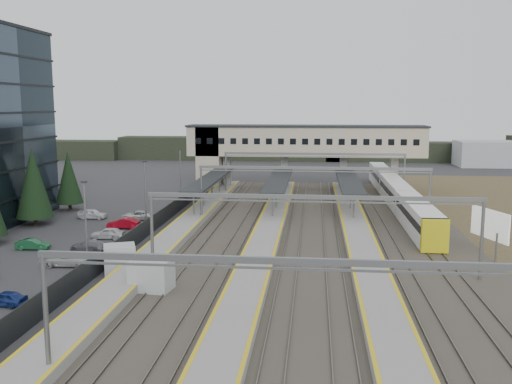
# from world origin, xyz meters

# --- Properties ---
(ground) EXTENTS (220.00, 220.00, 0.00)m
(ground) POSITION_xyz_m (0.00, 0.00, 0.00)
(ground) COLOR #2B2B2D
(ground) RESTS_ON ground
(car_park) EXTENTS (10.58, 44.79, 1.29)m
(car_park) POSITION_xyz_m (-12.72, -8.40, 0.60)
(car_park) COLOR silver
(car_park) RESTS_ON ground
(lampposts) EXTENTS (0.50, 53.25, 8.07)m
(lampposts) POSITION_xyz_m (-8.00, 1.25, 4.34)
(lampposts) COLOR slate
(lampposts) RESTS_ON ground
(fence) EXTENTS (0.08, 90.00, 2.00)m
(fence) POSITION_xyz_m (-6.50, 5.00, 1.00)
(fence) COLOR #26282B
(fence) RESTS_ON ground
(relay_cabin_near) EXTENTS (3.41, 2.69, 2.62)m
(relay_cabin_near) POSITION_xyz_m (-0.57, -13.27, 1.31)
(relay_cabin_near) COLOR #A5A7AB
(relay_cabin_near) RESTS_ON ground
(relay_cabin_far) EXTENTS (3.31, 3.06, 2.46)m
(relay_cabin_far) POSITION_xyz_m (-4.91, -8.30, 1.23)
(relay_cabin_far) COLOR #A5A7AB
(relay_cabin_far) RESTS_ON ground
(rail_corridor) EXTENTS (34.00, 90.00, 0.92)m
(rail_corridor) POSITION_xyz_m (9.34, 5.00, 0.29)
(rail_corridor) COLOR #323028
(rail_corridor) RESTS_ON ground
(canopies) EXTENTS (23.10, 30.00, 3.28)m
(canopies) POSITION_xyz_m (7.00, 27.00, 3.92)
(canopies) COLOR black
(canopies) RESTS_ON ground
(footbridge) EXTENTS (40.40, 6.40, 11.20)m
(footbridge) POSITION_xyz_m (7.70, 42.00, 7.93)
(footbridge) COLOR beige
(footbridge) RESTS_ON ground
(gantries) EXTENTS (28.40, 62.28, 7.17)m
(gantries) POSITION_xyz_m (12.00, 3.00, 6.00)
(gantries) COLOR slate
(gantries) RESTS_ON ground
(train) EXTENTS (2.67, 55.67, 3.36)m
(train) POSITION_xyz_m (24.00, 27.79, 1.91)
(train) COLOR white
(train) RESTS_ON ground
(billboard) EXTENTS (2.03, 5.42, 4.78)m
(billboard) POSITION_xyz_m (28.94, -0.18, 3.19)
(billboard) COLOR slate
(billboard) RESTS_ON ground
(treeline_far) EXTENTS (170.00, 19.00, 7.00)m
(treeline_far) POSITION_xyz_m (23.81, 92.28, 2.95)
(treeline_far) COLOR black
(treeline_far) RESTS_ON ground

